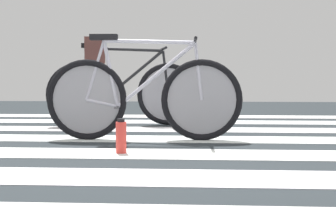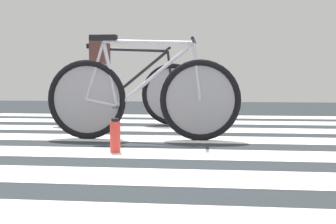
{
  "view_description": "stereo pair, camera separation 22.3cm",
  "coord_description": "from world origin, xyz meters",
  "px_view_note": "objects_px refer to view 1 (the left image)",
  "views": [
    {
      "loc": [
        0.32,
        -3.04,
        0.59
      ],
      "look_at": [
        0.08,
        1.16,
        0.25
      ],
      "focal_mm": 48.39,
      "sensor_mm": 36.0,
      "label": 1
    },
    {
      "loc": [
        0.55,
        -3.04,
        0.59
      ],
      "look_at": [
        0.08,
        1.16,
        0.25
      ],
      "focal_mm": 48.39,
      "sensor_mm": 36.0,
      "label": 2
    }
  ],
  "objects_px": {
    "bicycle_1_of_2": "(143,97)",
    "cyclist_2_of_2": "(96,69)",
    "bicycle_2_of_2": "(123,92)",
    "water_bottle": "(121,137)"
  },
  "relations": [
    {
      "from": "bicycle_2_of_2",
      "to": "cyclist_2_of_2",
      "type": "relative_size",
      "value": 1.72
    },
    {
      "from": "bicycle_1_of_2",
      "to": "cyclist_2_of_2",
      "type": "distance_m",
      "value": 1.3
    },
    {
      "from": "bicycle_1_of_2",
      "to": "water_bottle",
      "type": "distance_m",
      "value": 0.75
    },
    {
      "from": "bicycle_1_of_2",
      "to": "water_bottle",
      "type": "bearing_deg",
      "value": -98.07
    },
    {
      "from": "cyclist_2_of_2",
      "to": "bicycle_2_of_2",
      "type": "bearing_deg",
      "value": 0.0
    },
    {
      "from": "bicycle_1_of_2",
      "to": "water_bottle",
      "type": "relative_size",
      "value": 6.74
    },
    {
      "from": "bicycle_2_of_2",
      "to": "cyclist_2_of_2",
      "type": "bearing_deg",
      "value": -180.0
    },
    {
      "from": "bicycle_2_of_2",
      "to": "water_bottle",
      "type": "xyz_separation_m",
      "value": [
        0.27,
        -1.85,
        -0.26
      ]
    },
    {
      "from": "cyclist_2_of_2",
      "to": "water_bottle",
      "type": "xyz_separation_m",
      "value": [
        0.57,
        -1.79,
        -0.52
      ]
    },
    {
      "from": "bicycle_1_of_2",
      "to": "cyclist_2_of_2",
      "type": "height_order",
      "value": "cyclist_2_of_2"
    }
  ]
}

